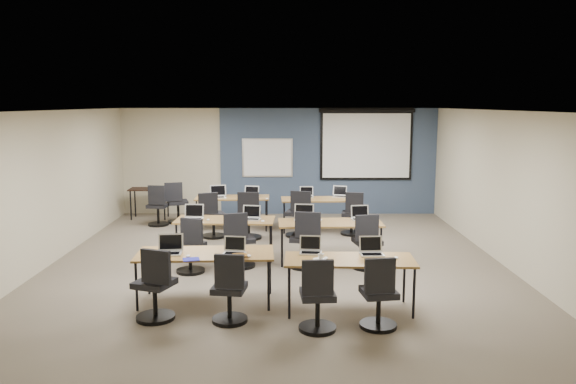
{
  "coord_description": "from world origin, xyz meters",
  "views": [
    {
      "loc": [
        0.16,
        -9.75,
        2.83
      ],
      "look_at": [
        0.21,
        0.4,
        1.21
      ],
      "focal_mm": 35.0,
      "sensor_mm": 36.0,
      "label": 1
    }
  ],
  "objects_px": {
    "task_chair_2": "(318,301)",
    "laptop_4": "(193,216)",
    "laptop_8": "(218,195)",
    "training_table_mid_left": "(225,222)",
    "utility_table": "(149,192)",
    "spare_chair_a": "(177,206)",
    "task_chair_3": "(379,299)",
    "training_table_back_right": "(319,201)",
    "laptop_7": "(360,216)",
    "whiteboard": "(267,158)",
    "training_table_front_left": "(205,255)",
    "projector_screen": "(366,141)",
    "task_chair_8": "(212,219)",
    "laptop_10": "(307,194)",
    "laptop_11": "(340,194)",
    "task_chair_7": "(367,246)",
    "training_table_mid_right": "(330,224)",
    "spare_chair_b": "(158,209)",
    "task_chair_10": "(298,218)",
    "laptop_6": "(304,216)",
    "task_chair_11": "(352,217)",
    "task_chair_0": "(155,291)",
    "task_chair_9": "(249,219)",
    "laptop_1": "(234,250)",
    "laptop_2": "(311,249)",
    "laptop_0": "(170,249)",
    "laptop_9": "(252,195)",
    "laptop_3": "(371,250)",
    "training_table_front_right": "(349,262)",
    "training_table_back_left": "(232,199)",
    "task_chair_6": "(306,244)",
    "task_chair_4": "(191,250)",
    "task_chair_5": "(239,245)",
    "laptop_5": "(252,216)",
    "task_chair_1": "(229,294)"
  },
  "relations": [
    {
      "from": "task_chair_7",
      "to": "spare_chair_a",
      "type": "relative_size",
      "value": 0.99
    },
    {
      "from": "task_chair_3",
      "to": "laptop_4",
      "type": "height_order",
      "value": "laptop_4"
    },
    {
      "from": "task_chair_3",
      "to": "laptop_4",
      "type": "relative_size",
      "value": 2.74
    },
    {
      "from": "projector_screen",
      "to": "task_chair_8",
      "type": "relative_size",
      "value": 2.43
    },
    {
      "from": "training_table_back_left",
      "to": "laptop_6",
      "type": "bearing_deg",
      "value": -59.3
    },
    {
      "from": "laptop_9",
      "to": "spare_chair_a",
      "type": "relative_size",
      "value": 0.33
    },
    {
      "from": "laptop_5",
      "to": "task_chair_9",
      "type": "distance_m",
      "value": 1.53
    },
    {
      "from": "task_chair_7",
      "to": "laptop_1",
      "type": "bearing_deg",
      "value": -152.61
    },
    {
      "from": "task_chair_0",
      "to": "task_chair_9",
      "type": "height_order",
      "value": "task_chair_9"
    },
    {
      "from": "training_table_back_right",
      "to": "laptop_7",
      "type": "distance_m",
      "value": 2.33
    },
    {
      "from": "task_chair_4",
      "to": "laptop_11",
      "type": "distance_m",
      "value": 4.44
    },
    {
      "from": "training_table_mid_right",
      "to": "laptop_2",
      "type": "xyz_separation_m",
      "value": [
        -0.44,
        -2.08,
        0.1
      ]
    },
    {
      "from": "task_chair_1",
      "to": "training_table_back_left",
      "type": "bearing_deg",
      "value": 102.64
    },
    {
      "from": "laptop_10",
      "to": "task_chair_10",
      "type": "distance_m",
      "value": 0.9
    },
    {
      "from": "training_table_mid_right",
      "to": "spare_chair_a",
      "type": "height_order",
      "value": "spare_chair_a"
    },
    {
      "from": "laptop_8",
      "to": "task_chair_9",
      "type": "relative_size",
      "value": 0.35
    },
    {
      "from": "training_table_front_right",
      "to": "laptop_5",
      "type": "bearing_deg",
      "value": 121.5
    },
    {
      "from": "laptop_6",
      "to": "task_chair_11",
      "type": "height_order",
      "value": "laptop_6"
    },
    {
      "from": "laptop_1",
      "to": "task_chair_8",
      "type": "distance_m",
      "value": 4.06
    },
    {
      "from": "projector_screen",
      "to": "task_chair_5",
      "type": "xyz_separation_m",
      "value": [
        -2.84,
        -4.73,
        -1.48
      ]
    },
    {
      "from": "laptop_8",
      "to": "training_table_mid_left",
      "type": "bearing_deg",
      "value": -92.7
    },
    {
      "from": "task_chair_3",
      "to": "laptop_4",
      "type": "distance_m",
      "value": 4.39
    },
    {
      "from": "projector_screen",
      "to": "task_chair_10",
      "type": "bearing_deg",
      "value": -125.49
    },
    {
      "from": "laptop_0",
      "to": "laptop_1",
      "type": "bearing_deg",
      "value": -5.83
    },
    {
      "from": "whiteboard",
      "to": "task_chair_8",
      "type": "height_order",
      "value": "whiteboard"
    },
    {
      "from": "laptop_1",
      "to": "laptop_9",
      "type": "bearing_deg",
      "value": 98.59
    },
    {
      "from": "whiteboard",
      "to": "laptop_7",
      "type": "xyz_separation_m",
      "value": [
        1.82,
        -4.17,
        -0.66
      ]
    },
    {
      "from": "laptop_7",
      "to": "utility_table",
      "type": "height_order",
      "value": "laptop_7"
    },
    {
      "from": "laptop_10",
      "to": "laptop_11",
      "type": "height_order",
      "value": "laptop_11"
    },
    {
      "from": "training_table_mid_left",
      "to": "task_chair_9",
      "type": "distance_m",
      "value": 1.53
    },
    {
      "from": "laptop_9",
      "to": "task_chair_6",
      "type": "bearing_deg",
      "value": -60.0
    },
    {
      "from": "training_table_front_left",
      "to": "laptop_8",
      "type": "xyz_separation_m",
      "value": [
        -0.39,
        4.7,
        0.11
      ]
    },
    {
      "from": "task_chair_6",
      "to": "utility_table",
      "type": "height_order",
      "value": "task_chair_6"
    },
    {
      "from": "training_table_mid_left",
      "to": "laptop_10",
      "type": "xyz_separation_m",
      "value": [
        1.58,
        2.45,
        0.1
      ]
    },
    {
      "from": "projector_screen",
      "to": "spare_chair_a",
      "type": "bearing_deg",
      "value": -167.11
    },
    {
      "from": "training_table_mid_right",
      "to": "spare_chair_b",
      "type": "relative_size",
      "value": 1.9
    },
    {
      "from": "task_chair_4",
      "to": "task_chair_10",
      "type": "bearing_deg",
      "value": 74.56
    },
    {
      "from": "task_chair_2",
      "to": "laptop_4",
      "type": "xyz_separation_m",
      "value": [
        -2.08,
        3.39,
        0.4
      ]
    },
    {
      "from": "training_table_mid_left",
      "to": "laptop_0",
      "type": "distance_m",
      "value": 2.41
    },
    {
      "from": "task_chair_0",
      "to": "task_chair_9",
      "type": "xyz_separation_m",
      "value": [
        0.93,
        4.47,
        0.02
      ]
    },
    {
      "from": "laptop_6",
      "to": "task_chair_10",
      "type": "xyz_separation_m",
      "value": [
        -0.07,
        1.66,
        -0.38
      ]
    },
    {
      "from": "whiteboard",
      "to": "training_table_mid_left",
      "type": "height_order",
      "value": "whiteboard"
    },
    {
      "from": "training_table_mid_left",
      "to": "task_chair_4",
      "type": "bearing_deg",
      "value": -114.94
    },
    {
      "from": "laptop_2",
      "to": "laptop_3",
      "type": "relative_size",
      "value": 0.94
    },
    {
      "from": "utility_table",
      "to": "spare_chair_a",
      "type": "relative_size",
      "value": 0.95
    },
    {
      "from": "training_table_mid_right",
      "to": "task_chair_7",
      "type": "distance_m",
      "value": 0.8
    },
    {
      "from": "task_chair_9",
      "to": "laptop_8",
      "type": "bearing_deg",
      "value": 132.37
    },
    {
      "from": "training_table_front_left",
      "to": "task_chair_2",
      "type": "bearing_deg",
      "value": -37.26
    },
    {
      "from": "training_table_front_right",
      "to": "training_table_back_left",
      "type": "bearing_deg",
      "value": 114.02
    },
    {
      "from": "laptop_5",
      "to": "task_chair_10",
      "type": "bearing_deg",
      "value": 71.55
    }
  ]
}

